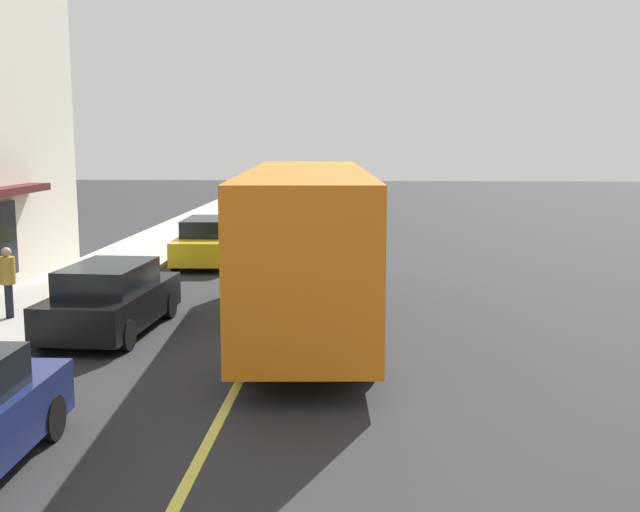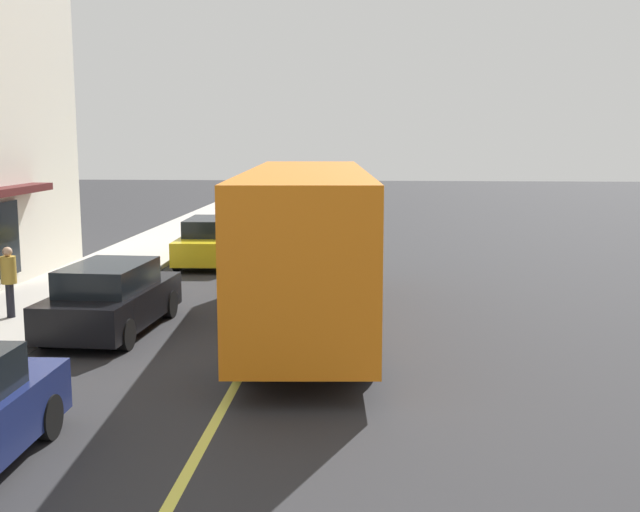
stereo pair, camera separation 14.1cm
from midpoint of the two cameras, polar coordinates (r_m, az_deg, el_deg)
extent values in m
plane|color=#28282B|center=(15.51, -5.08, -7.02)|extent=(120.00, 120.00, 0.00)
cube|color=#D8D14C|center=(15.51, -5.08, -7.00)|extent=(36.00, 0.16, 0.01)
cube|color=orange|center=(17.08, -1.20, 1.33)|extent=(11.14, 3.19, 3.00)
cube|color=black|center=(22.46, -0.99, 4.05)|extent=(0.25, 2.10, 1.80)
cube|color=black|center=(16.81, -5.56, 2.41)|extent=(8.79, 0.62, 1.32)
cube|color=black|center=(16.76, 3.13, 2.42)|extent=(8.79, 0.62, 1.32)
cube|color=#0CF259|center=(22.47, -0.99, 6.33)|extent=(0.20, 1.90, 0.36)
cube|color=#2D2D33|center=(22.75, -0.97, 0.03)|extent=(0.31, 2.41, 0.40)
cylinder|color=black|center=(20.83, -4.15, -1.51)|extent=(1.02, 0.36, 1.00)
cylinder|color=black|center=(20.80, 2.08, -1.50)|extent=(1.02, 0.36, 1.00)
cylinder|color=black|center=(13.99, -6.07, -6.66)|extent=(1.02, 0.36, 1.00)
cylinder|color=black|center=(13.94, 3.27, -6.68)|extent=(1.02, 0.36, 1.00)
cube|color=yellow|center=(26.04, -8.36, 0.70)|extent=(4.36, 1.94, 0.75)
cube|color=black|center=(26.10, -8.34, 2.16)|extent=(2.46, 1.59, 0.55)
cylinder|color=black|center=(24.56, -7.02, -0.40)|extent=(0.65, 0.24, 0.64)
cylinder|color=black|center=(24.86, -10.77, -0.38)|extent=(0.65, 0.24, 0.64)
cylinder|color=black|center=(27.34, -6.16, 0.55)|extent=(0.65, 0.24, 0.64)
cylinder|color=black|center=(27.60, -9.53, 0.56)|extent=(0.65, 0.24, 0.64)
cube|color=black|center=(17.44, -15.27, -3.51)|extent=(4.39, 2.02, 0.75)
cube|color=black|center=(17.18, -15.54, -1.49)|extent=(2.48, 1.63, 0.55)
cylinder|color=black|center=(19.08, -15.98, -3.33)|extent=(0.65, 0.25, 0.64)
cylinder|color=black|center=(18.53, -11.27, -3.52)|extent=(0.65, 0.25, 0.64)
cylinder|color=black|center=(16.56, -19.68, -5.34)|extent=(0.65, 0.25, 0.64)
cylinder|color=black|center=(15.92, -14.34, -5.65)|extent=(0.65, 0.25, 0.64)
cylinder|color=black|center=(11.71, -19.53, -11.16)|extent=(0.64, 0.23, 0.64)
cylinder|color=black|center=(18.91, -22.07, -3.08)|extent=(0.18, 0.18, 0.78)
cylinder|color=#B28C33|center=(18.78, -22.20, -0.99)|extent=(0.34, 0.34, 0.62)
sphere|color=tan|center=(18.72, -22.27, 0.27)|extent=(0.22, 0.22, 0.22)
camera|label=1|loc=(0.07, -90.24, -0.04)|focal=43.54mm
camera|label=2|loc=(0.07, 89.76, 0.04)|focal=43.54mm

